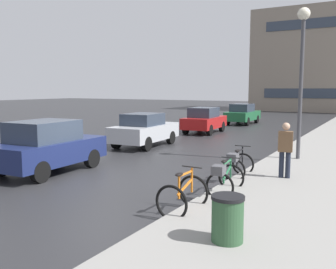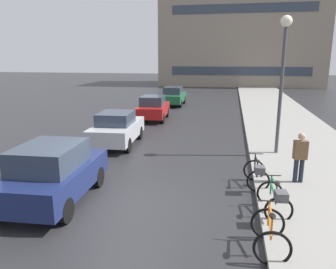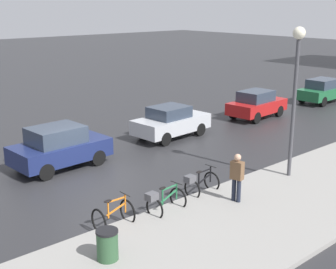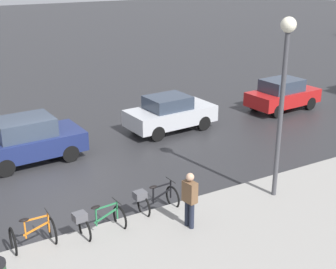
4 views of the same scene
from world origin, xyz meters
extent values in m
plane|color=#28282B|center=(0.00, 0.00, 0.00)|extent=(140.00, 140.00, 0.00)
cube|color=gray|center=(6.00, 10.00, 0.07)|extent=(4.80, 60.00, 0.14)
torus|color=black|center=(3.68, -1.18, 0.38)|extent=(0.76, 0.07, 0.76)
torus|color=black|center=(3.67, -2.18, 0.38)|extent=(0.76, 0.07, 0.76)
cube|color=orange|center=(3.67, -1.86, 0.63)|extent=(0.04, 0.04, 0.50)
cube|color=orange|center=(3.68, -1.26, 0.66)|extent=(0.04, 0.04, 0.56)
cube|color=orange|center=(3.68, -1.56, 0.87)|extent=(0.04, 0.60, 0.04)
cube|color=orange|center=(3.68, -1.58, 0.58)|extent=(0.04, 0.68, 0.25)
ellipsoid|color=black|center=(3.67, -1.86, 0.91)|extent=(0.14, 0.26, 0.07)
cylinder|color=black|center=(3.68, -1.26, 0.96)|extent=(0.50, 0.03, 0.03)
torus|color=black|center=(3.92, 0.64, 0.36)|extent=(0.72, 0.13, 0.72)
torus|color=black|center=(4.02, -0.42, 0.36)|extent=(0.72, 0.13, 0.72)
cube|color=#237042|center=(3.99, -0.07, 0.63)|extent=(0.04, 0.04, 0.53)
cube|color=#237042|center=(3.92, 0.56, 0.62)|extent=(0.04, 0.04, 0.53)
cube|color=#237042|center=(3.95, 0.24, 0.85)|extent=(0.10, 0.64, 0.04)
cube|color=#237042|center=(3.96, 0.22, 0.57)|extent=(0.10, 0.72, 0.26)
ellipsoid|color=black|center=(3.99, -0.07, 0.92)|extent=(0.16, 0.27, 0.07)
cylinder|color=black|center=(3.92, 0.56, 0.91)|extent=(0.50, 0.08, 0.03)
cube|color=#4C4C51|center=(4.03, -0.54, 0.79)|extent=(0.31, 0.37, 0.22)
torus|color=black|center=(3.61, 2.51, 0.35)|extent=(0.71, 0.10, 0.71)
torus|color=black|center=(3.67, 1.50, 0.35)|extent=(0.71, 0.10, 0.71)
cube|color=black|center=(3.65, 1.83, 0.61)|extent=(0.04, 0.04, 0.50)
cube|color=black|center=(3.61, 2.43, 0.64)|extent=(0.04, 0.04, 0.57)
cube|color=black|center=(3.63, 2.13, 0.85)|extent=(0.07, 0.61, 0.04)
cube|color=black|center=(3.63, 2.10, 0.55)|extent=(0.08, 0.69, 0.25)
ellipsoid|color=black|center=(3.65, 1.83, 0.89)|extent=(0.16, 0.27, 0.07)
cylinder|color=black|center=(3.61, 2.43, 0.94)|extent=(0.50, 0.06, 0.03)
cube|color=#4C4C51|center=(3.68, 1.38, 0.76)|extent=(0.30, 0.36, 0.22)
cube|color=navy|center=(-2.08, -0.20, 0.68)|extent=(2.09, 3.90, 0.71)
cube|color=#2D3847|center=(-2.08, -0.36, 1.36)|extent=(1.66, 2.08, 0.66)
cylinder|color=black|center=(-2.99, 0.93, 0.32)|extent=(0.25, 0.65, 0.64)
cylinder|color=black|center=(-1.29, 1.02, 0.32)|extent=(0.25, 0.65, 0.64)
cylinder|color=black|center=(-2.87, -1.43, 0.32)|extent=(0.25, 0.65, 0.64)
cylinder|color=black|center=(-1.17, -1.34, 0.32)|extent=(0.25, 0.65, 0.64)
cube|color=#B2B5BA|center=(-2.38, 5.96, 0.67)|extent=(2.01, 3.97, 0.70)
cube|color=#2D3847|center=(-2.38, 5.81, 1.29)|extent=(1.56, 1.87, 0.54)
cylinder|color=black|center=(-3.24, 7.11, 0.32)|extent=(0.26, 0.65, 0.64)
cylinder|color=black|center=(-1.67, 7.21, 0.32)|extent=(0.26, 0.65, 0.64)
cylinder|color=black|center=(-3.10, 4.72, 0.32)|extent=(0.26, 0.65, 0.64)
cylinder|color=black|center=(-1.53, 4.81, 0.32)|extent=(0.26, 0.65, 0.64)
cube|color=#AD1919|center=(-2.18, 12.31, 0.65)|extent=(1.96, 3.81, 0.66)
cube|color=#2D3847|center=(-2.17, 12.16, 1.28)|extent=(1.53, 2.00, 0.59)
cylinder|color=black|center=(-3.01, 13.41, 0.32)|extent=(0.26, 0.65, 0.64)
cylinder|color=black|center=(-1.51, 13.51, 0.32)|extent=(0.26, 0.65, 0.64)
cylinder|color=black|center=(-2.85, 11.11, 0.32)|extent=(0.26, 0.65, 0.64)
cylinder|color=black|center=(-1.35, 11.22, 0.32)|extent=(0.26, 0.65, 0.64)
cube|color=#1E6038|center=(-2.03, 19.05, 0.65)|extent=(1.77, 4.02, 0.65)
cube|color=#2D3847|center=(-2.03, 18.89, 1.27)|extent=(1.43, 2.01, 0.59)
cylinder|color=black|center=(-2.80, 20.27, 0.32)|extent=(0.23, 0.64, 0.64)
cylinder|color=black|center=(-1.30, 20.30, 0.32)|extent=(0.23, 0.64, 0.64)
cylinder|color=black|center=(-2.76, 17.80, 0.32)|extent=(0.23, 0.64, 0.64)
cylinder|color=black|center=(-1.26, 17.82, 0.32)|extent=(0.23, 0.64, 0.64)
cylinder|color=#1E2333|center=(4.86, 2.22, 0.45)|extent=(0.14, 0.14, 0.91)
cylinder|color=#1E2333|center=(5.04, 2.25, 0.45)|extent=(0.14, 0.14, 0.91)
cube|color=brown|center=(4.95, 2.24, 1.20)|extent=(0.43, 0.30, 0.59)
sphere|color=tan|center=(4.95, 2.24, 1.64)|extent=(0.22, 0.22, 0.22)
cylinder|color=#424247|center=(4.69, 5.53, 2.58)|extent=(0.14, 0.14, 5.16)
sphere|color=#F2EACC|center=(4.69, 5.53, 5.34)|extent=(0.44, 0.44, 0.44)
cube|color=gray|center=(3.72, 41.35, 6.04)|extent=(21.83, 10.08, 12.08)
cube|color=#333D4C|center=(3.72, 36.27, 2.17)|extent=(17.90, 0.06, 1.10)
cube|color=#333D4C|center=(3.72, 36.27, 9.91)|extent=(17.90, 0.06, 1.10)
camera|label=1|loc=(7.34, -8.67, 2.72)|focal=40.00mm
camera|label=2|loc=(2.74, -8.16, 4.04)|focal=35.00mm
camera|label=3|loc=(14.01, -8.67, 6.35)|focal=50.00mm
camera|label=4|loc=(14.29, -3.87, 6.97)|focal=50.00mm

